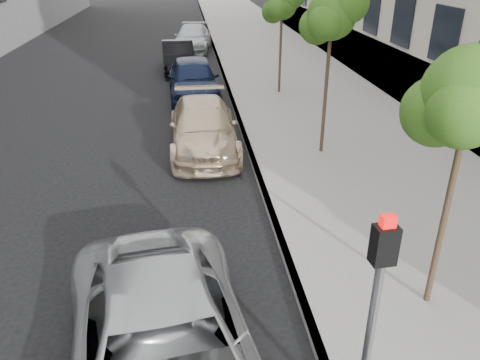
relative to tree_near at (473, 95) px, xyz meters
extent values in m
cube|color=gray|center=(1.07, 22.50, -3.52)|extent=(6.40, 72.00, 0.14)
cube|color=#9E9B93|center=(-2.05, 22.50, -3.52)|extent=(0.15, 72.00, 0.14)
cylinder|color=#38281C|center=(-0.03, 0.00, -1.37)|extent=(0.10, 0.10, 4.15)
sphere|color=#245A17|center=(-0.03, 0.00, 0.00)|extent=(1.34, 1.34, 1.34)
sphere|color=#245A17|center=(-0.33, 0.25, -0.30)|extent=(1.01, 1.01, 1.01)
cylinder|color=#38281C|center=(-0.03, 6.50, -1.23)|extent=(0.10, 0.10, 4.43)
sphere|color=#245A17|center=(-0.03, 6.50, 0.28)|extent=(1.28, 1.28, 1.28)
sphere|color=#245A17|center=(0.32, 6.30, 0.58)|extent=(1.02, 1.02, 1.02)
sphere|color=#245A17|center=(-0.33, 6.75, -0.02)|extent=(0.96, 0.96, 0.96)
cylinder|color=#38281C|center=(-0.03, 13.00, -1.39)|extent=(0.10, 0.10, 4.11)
sphere|color=#245A17|center=(-0.03, 13.00, -0.04)|extent=(1.17, 1.17, 1.17)
sphere|color=#245A17|center=(-0.33, 13.25, -0.34)|extent=(0.88, 0.88, 0.88)
cylinder|color=#939699|center=(-1.93, -2.03, -2.27)|extent=(0.10, 0.10, 2.35)
cube|color=black|center=(-1.93, -2.03, -0.89)|extent=(0.25, 0.20, 0.42)
cube|color=red|center=(-1.93, -2.03, -0.62)|extent=(0.15, 0.11, 0.12)
imported|color=#ACAEB1|center=(-4.22, -1.27, -2.86)|extent=(3.18, 5.54, 1.46)
imported|color=#CCB291|center=(-3.37, 7.40, -2.90)|extent=(1.95, 4.76, 1.38)
imported|color=#0F1833|center=(-3.53, 12.77, -2.77)|extent=(2.11, 4.86, 1.63)
imported|color=black|center=(-4.16, 17.91, -2.88)|extent=(1.72, 4.37, 1.41)
imported|color=#B5B8BE|center=(-3.35, 23.29, -2.87)|extent=(2.60, 5.16, 1.44)
camera|label=1|loc=(-3.77, -5.69, 1.68)|focal=35.00mm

